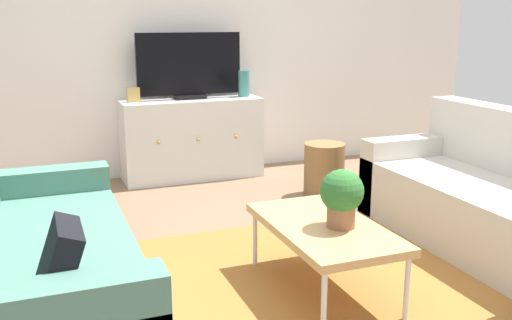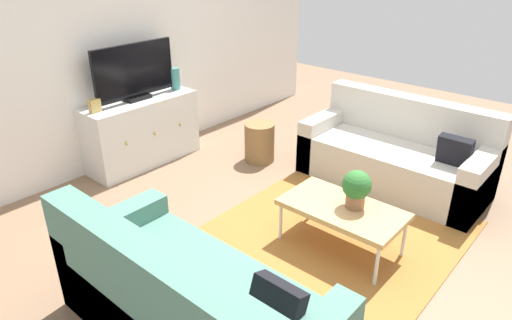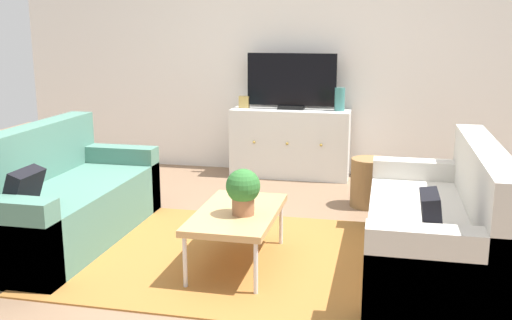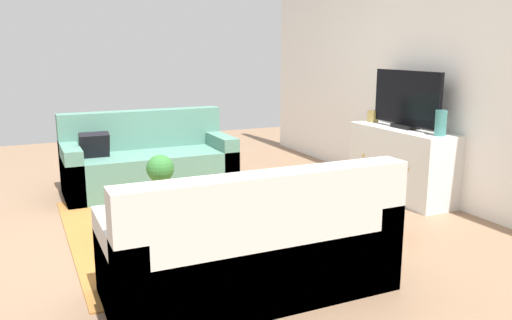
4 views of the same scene
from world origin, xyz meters
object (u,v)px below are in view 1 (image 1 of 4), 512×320
potted_plant (342,195)px  wicker_basket (324,170)px  mantel_clock (133,95)px  couch_right_side (499,203)px  glass_vase (244,83)px  tv_console (192,139)px  couch_left_side (27,271)px  coffee_table (324,229)px  flat_screen_tv (189,66)px

potted_plant → wicker_basket: potted_plant is taller
potted_plant → mantel_clock: 2.71m
couch_right_side → mantel_clock: size_ratio=14.08×
wicker_basket → glass_vase: bearing=110.8°
tv_console → couch_left_side: bearing=-121.4°
coffee_table → tv_console: size_ratio=0.75×
flat_screen_tv → glass_vase: size_ratio=3.90×
coffee_table → mantel_clock: size_ratio=7.38×
flat_screen_tv → mantel_clock: (-0.52, -0.02, -0.23)m
potted_plant → couch_right_side: bearing=10.6°
potted_plant → flat_screen_tv: (-0.10, 2.64, 0.47)m
flat_screen_tv → potted_plant: bearing=-87.7°
flat_screen_tv → mantel_clock: size_ratio=7.41×
flat_screen_tv → wicker_basket: bearing=-48.0°
couch_left_side → wicker_basket: (2.34, 1.41, -0.07)m
mantel_clock → potted_plant: bearing=-76.6°
mantel_clock → wicker_basket: size_ratio=0.29×
glass_vase → mantel_clock: 1.04m
potted_plant → wicker_basket: (0.78, 1.66, -0.34)m
mantel_clock → tv_console: bearing=-0.0°
coffee_table → potted_plant: (0.06, -0.07, 0.20)m
couch_left_side → mantel_clock: 2.60m
couch_left_side → tv_console: 2.78m
tv_console → potted_plant: bearing=-87.7°
flat_screen_tv → couch_right_side: bearing=-59.3°
couch_right_side → potted_plant: size_ratio=5.88×
glass_vase → couch_left_side: bearing=-129.7°
couch_right_side → tv_console: (-1.42, 2.37, 0.08)m
mantel_clock → wicker_basket: bearing=-34.4°
couch_left_side → glass_vase: glass_vase is taller
couch_left_side → tv_console: size_ratio=1.43×
couch_left_side → flat_screen_tv: size_ratio=1.90×
mantel_clock → wicker_basket: 1.80m
couch_right_side → tv_console: 2.77m
couch_right_side → coffee_table: couch_right_side is taller
tv_console → flat_screen_tv: size_ratio=1.33×
couch_left_side → couch_right_side: (2.87, 0.00, 0.00)m
potted_plant → tv_console: tv_console is taller
couch_right_side → wicker_basket: size_ratio=4.09×
mantel_clock → couch_right_side: bearing=-50.7°
couch_right_side → coffee_table: 1.39m
coffee_table → mantel_clock: mantel_clock is taller
coffee_table → tv_console: 2.55m
coffee_table → flat_screen_tv: (-0.05, 2.57, 0.68)m
couch_right_side → flat_screen_tv: bearing=120.7°
coffee_table → wicker_basket: wicker_basket is taller
wicker_basket → tv_console: bearing=132.6°
couch_right_side → potted_plant: 1.37m
tv_console → glass_vase: bearing=0.0°
potted_plant → tv_console: (-0.10, 2.62, -0.19)m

